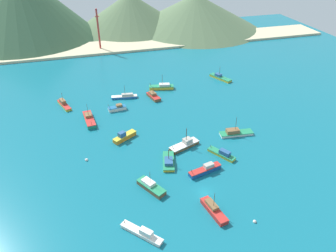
{
  "coord_description": "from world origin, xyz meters",
  "views": [
    {
      "loc": [
        -26.42,
        -56.95,
        59.53
      ],
      "look_at": [
        -0.51,
        33.56,
        0.61
      ],
      "focal_mm": 34.48,
      "sensor_mm": 36.0,
      "label": 1
    }
  ],
  "objects_px": {
    "fishing_boat_7": "(169,161)",
    "buoy_1": "(86,160)",
    "fishing_boat_10": "(89,119)",
    "fishing_boat_14": "(220,77)",
    "fishing_boat_11": "(235,133)",
    "fishing_boat_12": "(222,154)",
    "fishing_boat_0": "(64,104)",
    "radio_tower": "(98,30)",
    "fishing_boat_1": "(151,186)",
    "fishing_boat_4": "(214,210)",
    "fishing_boat_2": "(125,96)",
    "fishing_boat_15": "(205,170)",
    "fishing_boat_9": "(162,87)",
    "buoy_0": "(255,222)",
    "fishing_boat_8": "(117,108)",
    "fishing_boat_13": "(124,136)",
    "fishing_boat_3": "(153,96)",
    "fishing_boat_6": "(143,233)",
    "fishing_boat_5": "(185,144)"
  },
  "relations": [
    {
      "from": "fishing_boat_12",
      "to": "fishing_boat_14",
      "type": "relative_size",
      "value": 0.8
    },
    {
      "from": "fishing_boat_4",
      "to": "fishing_boat_13",
      "type": "relative_size",
      "value": 1.12
    },
    {
      "from": "fishing_boat_1",
      "to": "fishing_boat_8",
      "type": "xyz_separation_m",
      "value": [
        -2.19,
        45.31,
        -0.02
      ]
    },
    {
      "from": "fishing_boat_8",
      "to": "radio_tower",
      "type": "distance_m",
      "value": 71.48
    },
    {
      "from": "fishing_boat_11",
      "to": "fishing_boat_12",
      "type": "distance_m",
      "value": 13.03
    },
    {
      "from": "fishing_boat_4",
      "to": "fishing_boat_9",
      "type": "height_order",
      "value": "fishing_boat_9"
    },
    {
      "from": "fishing_boat_8",
      "to": "fishing_boat_14",
      "type": "xyz_separation_m",
      "value": [
        49.12,
        16.11,
        -0.13
      ]
    },
    {
      "from": "buoy_0",
      "to": "buoy_1",
      "type": "distance_m",
      "value": 50.47
    },
    {
      "from": "fishing_boat_4",
      "to": "fishing_boat_11",
      "type": "bearing_deg",
      "value": 55.71
    },
    {
      "from": "fishing_boat_12",
      "to": "buoy_0",
      "type": "relative_size",
      "value": 10.57
    },
    {
      "from": "fishing_boat_11",
      "to": "fishing_boat_14",
      "type": "bearing_deg",
      "value": 72.43
    },
    {
      "from": "buoy_0",
      "to": "radio_tower",
      "type": "bearing_deg",
      "value": 99.36
    },
    {
      "from": "fishing_boat_2",
      "to": "fishing_boat_4",
      "type": "height_order",
      "value": "fishing_boat_4"
    },
    {
      "from": "fishing_boat_7",
      "to": "fishing_boat_15",
      "type": "distance_m",
      "value": 11.13
    },
    {
      "from": "fishing_boat_0",
      "to": "fishing_boat_12",
      "type": "relative_size",
      "value": 1.13
    },
    {
      "from": "fishing_boat_0",
      "to": "fishing_boat_2",
      "type": "relative_size",
      "value": 0.96
    },
    {
      "from": "fishing_boat_9",
      "to": "fishing_boat_11",
      "type": "height_order",
      "value": "fishing_boat_11"
    },
    {
      "from": "fishing_boat_6",
      "to": "buoy_0",
      "type": "relative_size",
      "value": 10.99
    },
    {
      "from": "fishing_boat_10",
      "to": "fishing_boat_14",
      "type": "relative_size",
      "value": 1.02
    },
    {
      "from": "fishing_boat_8",
      "to": "fishing_boat_11",
      "type": "bearing_deg",
      "value": -38.19
    },
    {
      "from": "fishing_boat_3",
      "to": "fishing_boat_4",
      "type": "height_order",
      "value": "fishing_boat_4"
    },
    {
      "from": "buoy_0",
      "to": "fishing_boat_3",
      "type": "bearing_deg",
      "value": 96.34
    },
    {
      "from": "fishing_boat_0",
      "to": "fishing_boat_1",
      "type": "relative_size",
      "value": 1.11
    },
    {
      "from": "fishing_boat_3",
      "to": "fishing_boat_13",
      "type": "distance_m",
      "value": 30.69
    },
    {
      "from": "fishing_boat_15",
      "to": "radio_tower",
      "type": "height_order",
      "value": "radio_tower"
    },
    {
      "from": "fishing_boat_9",
      "to": "fishing_boat_15",
      "type": "distance_m",
      "value": 56.22
    },
    {
      "from": "fishing_boat_3",
      "to": "fishing_boat_15",
      "type": "xyz_separation_m",
      "value": [
        3.14,
        -48.92,
        0.05
      ]
    },
    {
      "from": "fishing_boat_1",
      "to": "fishing_boat_3",
      "type": "relative_size",
      "value": 1.1
    },
    {
      "from": "fishing_boat_0",
      "to": "radio_tower",
      "type": "bearing_deg",
      "value": 71.7
    },
    {
      "from": "fishing_boat_7",
      "to": "buoy_1",
      "type": "height_order",
      "value": "fishing_boat_7"
    },
    {
      "from": "fishing_boat_1",
      "to": "fishing_boat_12",
      "type": "relative_size",
      "value": 1.01
    },
    {
      "from": "fishing_boat_15",
      "to": "buoy_0",
      "type": "xyz_separation_m",
      "value": [
        4.52,
        -20.1,
        -0.75
      ]
    },
    {
      "from": "fishing_boat_15",
      "to": "fishing_boat_7",
      "type": "bearing_deg",
      "value": 142.72
    },
    {
      "from": "fishing_boat_10",
      "to": "buoy_0",
      "type": "bearing_deg",
      "value": -59.44
    },
    {
      "from": "fishing_boat_8",
      "to": "fishing_boat_5",
      "type": "bearing_deg",
      "value": -60.25
    },
    {
      "from": "fishing_boat_9",
      "to": "fishing_boat_5",
      "type": "bearing_deg",
      "value": -95.35
    },
    {
      "from": "fishing_boat_4",
      "to": "fishing_boat_2",
      "type": "bearing_deg",
      "value": 99.0
    },
    {
      "from": "fishing_boat_1",
      "to": "fishing_boat_15",
      "type": "relative_size",
      "value": 0.88
    },
    {
      "from": "fishing_boat_0",
      "to": "fishing_boat_4",
      "type": "relative_size",
      "value": 1.07
    },
    {
      "from": "radio_tower",
      "to": "fishing_boat_13",
      "type": "bearing_deg",
      "value": -91.11
    },
    {
      "from": "fishing_boat_8",
      "to": "fishing_boat_10",
      "type": "bearing_deg",
      "value": -152.98
    },
    {
      "from": "fishing_boat_7",
      "to": "fishing_boat_12",
      "type": "xyz_separation_m",
      "value": [
        16.63,
        -1.05,
        0.1
      ]
    },
    {
      "from": "fishing_boat_10",
      "to": "fishing_boat_4",
      "type": "bearing_deg",
      "value": -63.59
    },
    {
      "from": "fishing_boat_6",
      "to": "buoy_1",
      "type": "bearing_deg",
      "value": 108.28
    },
    {
      "from": "fishing_boat_7",
      "to": "fishing_boat_10",
      "type": "bearing_deg",
      "value": 123.86
    },
    {
      "from": "fishing_boat_0",
      "to": "fishing_boat_12",
      "type": "height_order",
      "value": "fishing_boat_0"
    },
    {
      "from": "fishing_boat_4",
      "to": "fishing_boat_7",
      "type": "relative_size",
      "value": 1.0
    },
    {
      "from": "fishing_boat_1",
      "to": "fishing_boat_13",
      "type": "xyz_separation_m",
      "value": [
        -2.9,
        25.19,
        0.14
      ]
    },
    {
      "from": "fishing_boat_3",
      "to": "radio_tower",
      "type": "bearing_deg",
      "value": 102.53
    },
    {
      "from": "radio_tower",
      "to": "fishing_boat_12",
      "type": "bearing_deg",
      "value": -76.81
    }
  ]
}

